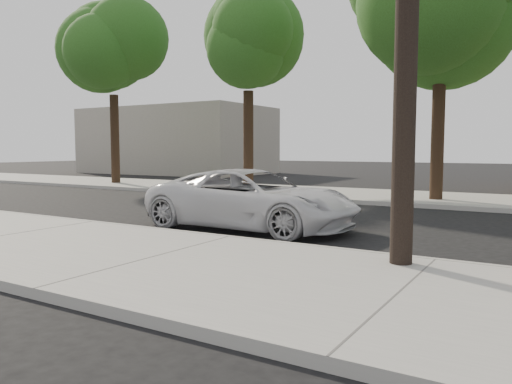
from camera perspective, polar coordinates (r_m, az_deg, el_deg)
ground at (r=11.90m, az=2.67°, el=-4.26°), size 120.00×120.00×0.00m
near_sidewalk at (r=8.43m, az=-11.56°, el=-7.70°), size 90.00×4.40×0.15m
far_sidewalk at (r=19.73m, az=14.55°, el=-0.51°), size 90.00×5.00×0.15m
curb_near at (r=10.12m, az=-3.04°, el=-5.48°), size 90.00×0.12×0.16m
building_far at (r=39.69m, az=-9.03°, el=5.78°), size 14.00×8.00×5.00m
tree_a at (r=26.98m, az=-15.98°, el=14.66°), size 4.65×4.50×9.00m
tree_b at (r=22.05m, az=-0.66°, el=16.08°), size 4.34×4.20×8.45m
police_cruiser at (r=11.83m, az=-0.45°, el=-0.82°), size 5.15×2.40×1.43m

